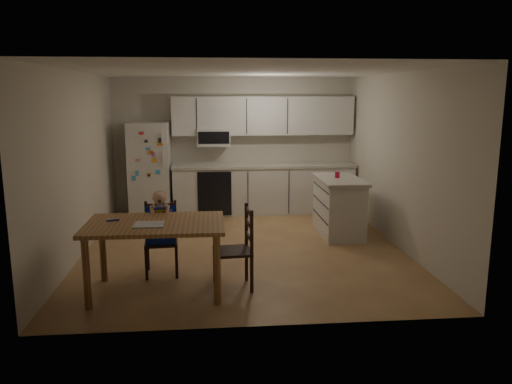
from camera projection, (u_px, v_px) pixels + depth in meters
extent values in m
cube|color=#966440|center=(244.00, 248.00, 7.24)|extent=(4.50, 5.00, 0.01)
cube|color=beige|center=(234.00, 145.00, 9.44)|extent=(4.50, 0.02, 2.50)
cube|color=beige|center=(79.00, 165.00, 6.79)|extent=(0.02, 5.00, 2.50)
cube|color=beige|center=(398.00, 161.00, 7.20)|extent=(0.02, 5.00, 2.50)
cube|color=white|center=(243.00, 71.00, 6.75)|extent=(4.50, 5.00, 0.01)
cube|color=silver|center=(150.00, 170.00, 9.03)|extent=(0.72, 0.70, 1.70)
cube|color=silver|center=(264.00, 190.00, 9.35)|extent=(3.34, 0.60, 0.86)
cube|color=beige|center=(264.00, 166.00, 9.25)|extent=(3.37, 0.62, 0.05)
cube|color=black|center=(215.00, 194.00, 8.97)|extent=(0.60, 0.02, 0.80)
cube|color=silver|center=(263.00, 116.00, 9.21)|extent=(3.34, 0.34, 0.70)
cube|color=silver|center=(214.00, 137.00, 9.17)|extent=(0.60, 0.38, 0.33)
cube|color=silver|center=(339.00, 208.00, 7.89)|extent=(0.58, 1.16, 0.85)
cube|color=beige|center=(340.00, 180.00, 7.80)|extent=(0.64, 1.22, 0.05)
cylinder|color=red|center=(337.00, 175.00, 7.82)|extent=(0.08, 0.08, 0.09)
cube|color=brown|center=(155.00, 224.00, 5.48)|extent=(1.51, 0.97, 0.04)
cylinder|color=brown|center=(87.00, 274.00, 5.11)|extent=(0.08, 0.08, 0.76)
cylinder|color=brown|center=(103.00, 250.00, 5.88)|extent=(0.08, 0.08, 0.76)
cylinder|color=brown|center=(217.00, 270.00, 5.23)|extent=(0.08, 0.08, 0.76)
cylinder|color=brown|center=(216.00, 247.00, 6.01)|extent=(0.08, 0.08, 0.76)
cube|color=#ACACB1|center=(149.00, 224.00, 5.36)|extent=(0.32, 0.28, 0.01)
cylinder|color=#1031C2|center=(112.00, 220.00, 5.53)|extent=(0.12, 0.06, 0.02)
cube|color=black|center=(161.00, 242.00, 6.11)|extent=(0.42, 0.42, 0.03)
cube|color=black|center=(146.00, 264.00, 5.95)|extent=(0.03, 0.03, 0.39)
cube|color=black|center=(148.00, 255.00, 6.29)|extent=(0.03, 0.03, 0.39)
cube|color=black|center=(177.00, 263.00, 6.00)|extent=(0.03, 0.03, 0.39)
cube|color=black|center=(176.00, 254.00, 6.35)|extent=(0.03, 0.03, 0.39)
cube|color=black|center=(161.00, 219.00, 6.23)|extent=(0.39, 0.06, 0.47)
cube|color=#1031C2|center=(161.00, 238.00, 6.10)|extent=(0.38, 0.34, 0.09)
cube|color=#1031C2|center=(161.00, 219.00, 6.18)|extent=(0.36, 0.08, 0.32)
cube|color=#5D8AD1|center=(161.00, 234.00, 6.07)|extent=(0.29, 0.26, 0.01)
cube|color=#1D2AAC|center=(160.00, 216.00, 6.05)|extent=(0.21, 0.14, 0.24)
cube|color=red|center=(160.00, 218.00, 6.00)|extent=(0.18, 0.02, 0.19)
sphere|color=beige|center=(160.00, 198.00, 6.00)|extent=(0.17, 0.17, 0.16)
ellipsoid|color=olive|center=(160.00, 197.00, 6.00)|extent=(0.17, 0.16, 0.13)
cube|color=black|center=(232.00, 251.00, 5.67)|extent=(0.45, 0.45, 0.03)
cube|color=black|center=(215.00, 266.00, 5.87)|extent=(0.04, 0.04, 0.42)
cube|color=black|center=(246.00, 264.00, 5.93)|extent=(0.04, 0.04, 0.42)
cube|color=black|center=(218.00, 277.00, 5.50)|extent=(0.04, 0.04, 0.42)
cube|color=black|center=(252.00, 275.00, 5.56)|extent=(0.04, 0.04, 0.42)
cube|color=black|center=(249.00, 228.00, 5.65)|extent=(0.07, 0.42, 0.50)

